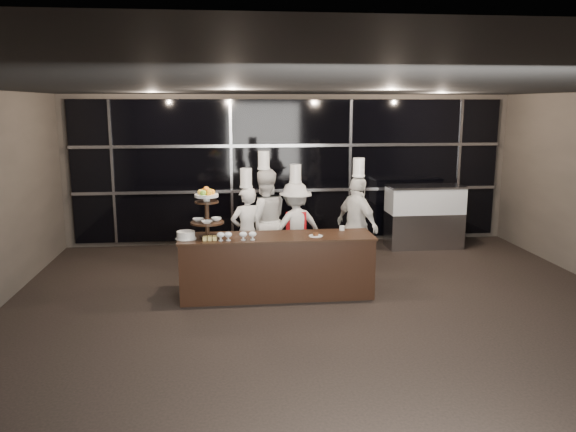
{
  "coord_description": "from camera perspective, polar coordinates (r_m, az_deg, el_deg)",
  "views": [
    {
      "loc": [
        -1.29,
        -6.24,
        2.81
      ],
      "look_at": [
        -0.39,
        2.0,
        1.15
      ],
      "focal_mm": 35.0,
      "sensor_mm": 36.0,
      "label": 1
    }
  ],
  "objects": [
    {
      "name": "chef_d",
      "position": [
        9.37,
        7.05,
        -0.88
      ],
      "size": [
        0.8,
        1.05,
        1.95
      ],
      "color": "white",
      "rests_on": "ground"
    },
    {
      "name": "display_case",
      "position": [
        11.43,
        13.68,
        0.28
      ],
      "size": [
        1.48,
        0.65,
        1.24
      ],
      "color": "#A5A5AA",
      "rests_on": "ground"
    },
    {
      "name": "compotes",
      "position": [
        7.94,
        -5.29,
        -1.9
      ],
      "size": [
        0.56,
        0.11,
        0.12
      ],
      "color": "silver",
      "rests_on": "buffet_counter"
    },
    {
      "name": "small_plate",
      "position": [
        8.17,
        2.83,
        -1.97
      ],
      "size": [
        0.2,
        0.2,
        0.05
      ],
      "color": "white",
      "rests_on": "buffet_counter"
    },
    {
      "name": "chef_cup",
      "position": [
        8.58,
        5.5,
        -1.22
      ],
      "size": [
        0.08,
        0.08,
        0.07
      ],
      "primitive_type": "cylinder",
      "color": "white",
      "rests_on": "buffet_counter"
    },
    {
      "name": "window_wall",
      "position": [
        11.33,
        0.33,
        4.69
      ],
      "size": [
        8.6,
        0.1,
        2.8
      ],
      "color": "black",
      "rests_on": "ground"
    },
    {
      "name": "buffet_counter",
      "position": [
        8.31,
        -1.15,
        -5.06
      ],
      "size": [
        2.84,
        0.74,
        0.92
      ],
      "color": "black",
      "rests_on": "ground"
    },
    {
      "name": "chef_c",
      "position": [
        9.46,
        0.74,
        -1.09
      ],
      "size": [
        1.12,
        0.84,
        1.83
      ],
      "color": "silver",
      "rests_on": "ground"
    },
    {
      "name": "room",
      "position": [
        6.51,
        5.33,
        -0.34
      ],
      "size": [
        10.0,
        10.0,
        10.0
      ],
      "color": "black",
      "rests_on": "ground"
    },
    {
      "name": "layer_cake",
      "position": [
        8.13,
        -10.34,
        -1.93
      ],
      "size": [
        0.3,
        0.3,
        0.11
      ],
      "color": "white",
      "rests_on": "buffet_counter"
    },
    {
      "name": "chef_a",
      "position": [
        9.16,
        -4.21,
        -1.48
      ],
      "size": [
        0.64,
        0.53,
        1.8
      ],
      "color": "silver",
      "rests_on": "ground"
    },
    {
      "name": "chef_b",
      "position": [
        9.45,
        -2.43,
        -0.42
      ],
      "size": [
        0.96,
        0.8,
        2.06
      ],
      "color": "silver",
      "rests_on": "ground"
    },
    {
      "name": "display_stand",
      "position": [
        8.09,
        -8.25,
        0.72
      ],
      "size": [
        0.48,
        0.48,
        0.74
      ],
      "color": "black",
      "rests_on": "buffet_counter"
    },
    {
      "name": "pastry_squares",
      "position": [
        8.0,
        -7.95,
        -2.25
      ],
      "size": [
        0.2,
        0.13,
        0.05
      ],
      "color": "#E9D071",
      "rests_on": "buffet_counter"
    }
  ]
}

